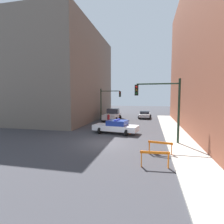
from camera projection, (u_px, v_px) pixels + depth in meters
name	position (u px, v px, depth m)	size (l,w,h in m)	color
ground_plane	(105.00, 143.00, 14.64)	(120.00, 120.00, 0.00)	#38383D
sidewalk_right	(184.00, 147.00, 13.29)	(2.40, 44.00, 0.12)	#B2ADA3
building_corner_left	(59.00, 77.00, 30.22)	(14.00, 20.00, 14.66)	#6B6056
traffic_light_near	(164.00, 101.00, 14.19)	(3.64, 0.35, 5.20)	black
traffic_light_far	(107.00, 100.00, 28.64)	(3.44, 0.35, 5.20)	black
police_car	(116.00, 127.00, 18.45)	(4.93, 2.82, 1.52)	white
white_truck	(112.00, 115.00, 28.49)	(2.69, 5.43, 1.90)	silver
parked_car_near	(145.00, 115.00, 31.47)	(2.34, 4.34, 1.31)	silver
pedestrian_crossing	(108.00, 119.00, 23.44)	(0.44, 0.44, 1.66)	#474C66
barrier_front	(155.00, 156.00, 9.53)	(1.60, 0.27, 0.90)	orange
barrier_mid	(160.00, 146.00, 11.59)	(1.59, 0.41, 0.90)	orange
traffic_cone	(130.00, 131.00, 18.08)	(0.36, 0.36, 0.66)	black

